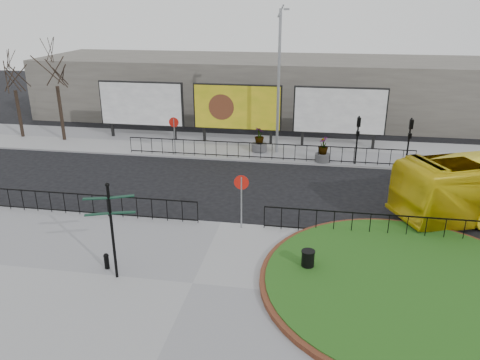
% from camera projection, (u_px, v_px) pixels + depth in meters
% --- Properties ---
extents(ground, '(90.00, 90.00, 0.00)m').
position_uv_depth(ground, '(221.00, 224.00, 21.26)').
color(ground, black).
rests_on(ground, ground).
extents(pavement_near, '(30.00, 10.00, 0.12)m').
position_uv_depth(pavement_near, '(193.00, 285.00, 16.63)').
color(pavement_near, gray).
rests_on(pavement_near, ground).
extents(pavement_far, '(44.00, 6.00, 0.12)m').
position_uv_depth(pavement_far, '(256.00, 148.00, 32.29)').
color(pavement_far, gray).
rests_on(pavement_far, ground).
extents(brick_edge, '(10.40, 10.40, 0.18)m').
position_uv_depth(brick_edge, '(408.00, 285.00, 16.34)').
color(brick_edge, brown).
rests_on(brick_edge, pavement_near).
extents(grass_lawn, '(10.00, 10.00, 0.22)m').
position_uv_depth(grass_lawn, '(408.00, 285.00, 16.33)').
color(grass_lawn, '#1A4E14').
rests_on(grass_lawn, pavement_near).
extents(railing_near_left, '(10.00, 0.10, 1.10)m').
position_uv_depth(railing_near_left, '(93.00, 205.00, 21.67)').
color(railing_near_left, black).
rests_on(railing_near_left, pavement_near).
extents(railing_near_right, '(9.00, 0.10, 1.10)m').
position_uv_depth(railing_near_right, '(370.00, 225.00, 19.74)').
color(railing_near_right, black).
rests_on(railing_near_right, pavement_near).
extents(railing_far, '(18.00, 0.10, 1.10)m').
position_uv_depth(railing_far, '(266.00, 151.00, 29.43)').
color(railing_far, black).
rests_on(railing_far, pavement_far).
extents(speed_sign_far, '(0.64, 0.07, 2.47)m').
position_uv_depth(speed_sign_far, '(174.00, 128.00, 30.01)').
color(speed_sign_far, gray).
rests_on(speed_sign_far, pavement_far).
extents(speed_sign_near, '(0.64, 0.07, 2.47)m').
position_uv_depth(speed_sign_near, '(241.00, 190.00, 20.06)').
color(speed_sign_near, gray).
rests_on(speed_sign_near, pavement_near).
extents(billboard_left, '(6.20, 0.31, 4.10)m').
position_uv_depth(billboard_left, '(141.00, 104.00, 33.60)').
color(billboard_left, black).
rests_on(billboard_left, pavement_far).
extents(billboard_mid, '(6.20, 0.31, 4.10)m').
position_uv_depth(billboard_mid, '(237.00, 108.00, 32.52)').
color(billboard_mid, black).
rests_on(billboard_mid, pavement_far).
extents(billboard_right, '(6.20, 0.31, 4.10)m').
position_uv_depth(billboard_right, '(340.00, 111.00, 31.44)').
color(billboard_right, black).
rests_on(billboard_right, pavement_far).
extents(lamp_post, '(0.74, 0.18, 9.23)m').
position_uv_depth(lamp_post, '(279.00, 81.00, 29.44)').
color(lamp_post, gray).
rests_on(lamp_post, pavement_far).
extents(signal_pole_a, '(0.22, 0.26, 3.00)m').
position_uv_depth(signal_pole_a, '(358.00, 133.00, 28.11)').
color(signal_pole_a, black).
rests_on(signal_pole_a, pavement_far).
extents(signal_pole_b, '(0.22, 0.26, 3.00)m').
position_uv_depth(signal_pole_b, '(410.00, 135.00, 27.65)').
color(signal_pole_b, black).
rests_on(signal_pole_b, pavement_far).
extents(tree_left, '(2.00, 2.00, 7.00)m').
position_uv_depth(tree_left, '(58.00, 91.00, 32.72)').
color(tree_left, '#2D2119').
rests_on(tree_left, pavement_far).
extents(tree_mid, '(2.00, 2.00, 6.20)m').
position_uv_depth(tree_mid, '(16.00, 95.00, 33.68)').
color(tree_mid, '#2D2119').
rests_on(tree_mid, pavement_far).
extents(building_backdrop, '(40.00, 10.00, 5.00)m').
position_uv_depth(building_backdrop, '(272.00, 88.00, 40.64)').
color(building_backdrop, slate).
rests_on(building_backdrop, ground).
extents(fingerpost_sign, '(1.70, 0.80, 3.68)m').
position_uv_depth(fingerpost_sign, '(111.00, 222.00, 16.20)').
color(fingerpost_sign, black).
rests_on(fingerpost_sign, pavement_near).
extents(bollard, '(0.20, 0.20, 0.63)m').
position_uv_depth(bollard, '(106.00, 260.00, 17.42)').
color(bollard, black).
rests_on(bollard, pavement_near).
extents(litter_bin, '(0.51, 0.51, 0.84)m').
position_uv_depth(litter_bin, '(308.00, 261.00, 17.22)').
color(litter_bin, black).
rests_on(litter_bin, pavement_near).
extents(planter_b, '(1.03, 1.03, 1.64)m').
position_uv_depth(planter_b, '(259.00, 142.00, 31.08)').
color(planter_b, '#4C4C4F').
rests_on(planter_b, pavement_far).
extents(planter_c, '(0.96, 0.96, 1.60)m').
position_uv_depth(planter_c, '(323.00, 152.00, 29.05)').
color(planter_c, '#4C4C4F').
rests_on(planter_c, pavement_far).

